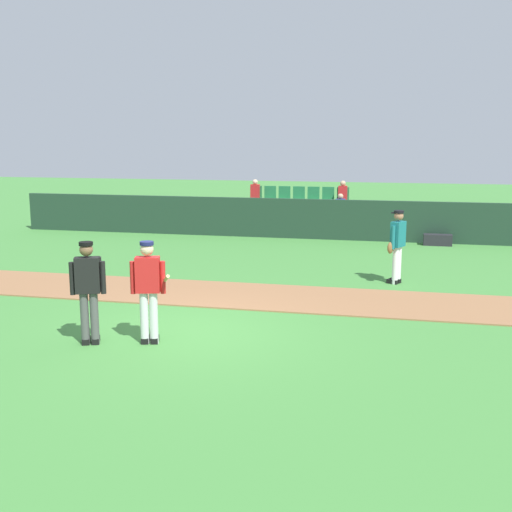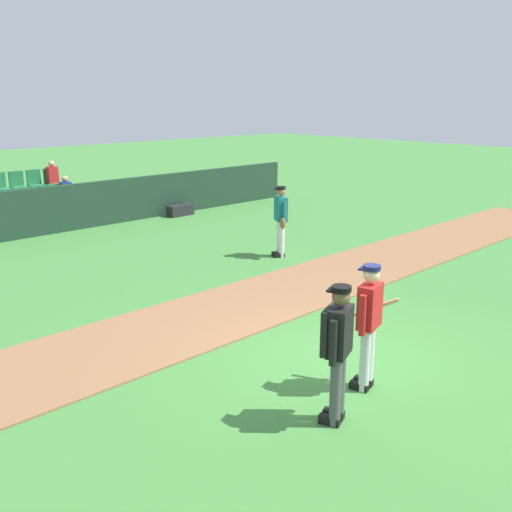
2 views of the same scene
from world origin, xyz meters
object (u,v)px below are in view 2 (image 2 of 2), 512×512
Objects in this scene: umpire_home_plate at (337,347)px; runner_teal_jersey at (281,219)px; batter_red_jersey at (369,322)px; equipment_bag at (180,210)px.

runner_teal_jersey is at bearing 49.00° from umpire_home_plate.
batter_red_jersey is 1.00m from umpire_home_plate.
umpire_home_plate is at bearing -131.00° from runner_teal_jersey.
equipment_bag is at bearing 77.75° from runner_teal_jersey.
batter_red_jersey reaches higher than equipment_bag.
batter_red_jersey and runner_teal_jersey have the same top height.
batter_red_jersey is 1.00× the size of umpire_home_plate.
umpire_home_plate is at bearing -165.68° from batter_red_jersey.
batter_red_jersey is 1.00× the size of runner_teal_jersey.
umpire_home_plate and runner_teal_jersey have the same top height.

